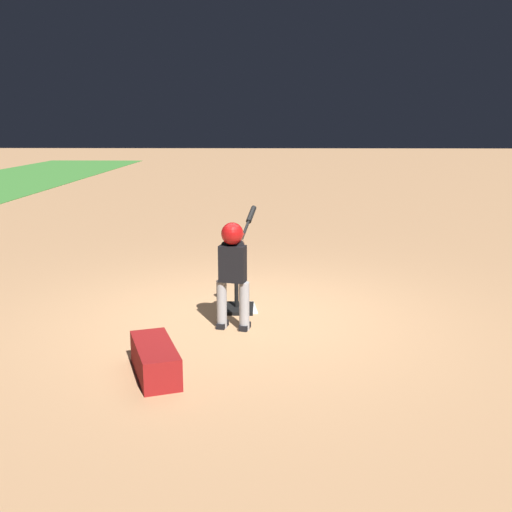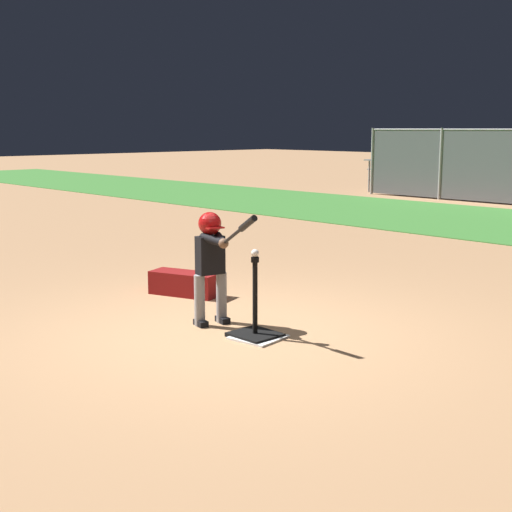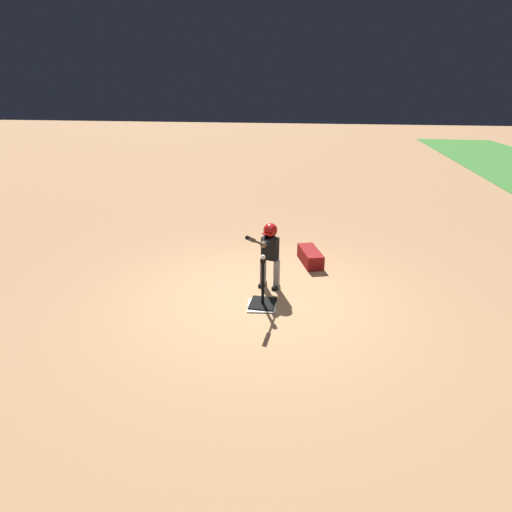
% 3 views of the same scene
% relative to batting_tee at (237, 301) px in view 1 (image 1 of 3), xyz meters
% --- Properties ---
extents(ground_plane, '(90.00, 90.00, 0.00)m').
position_rel_batting_tee_xyz_m(ground_plane, '(-0.22, -0.08, -0.11)').
color(ground_plane, '#AD7F56').
extents(home_plate, '(0.49, 0.49, 0.02)m').
position_rel_batting_tee_xyz_m(home_plate, '(0.05, -0.00, -0.10)').
color(home_plate, white).
rests_on(home_plate, ground_plane).
extents(batting_tee, '(0.44, 0.39, 0.78)m').
position_rel_batting_tee_xyz_m(batting_tee, '(0.00, 0.00, 0.00)').
color(batting_tee, black).
rests_on(batting_tee, ground_plane).
extents(batter_child, '(1.00, 0.42, 1.21)m').
position_rel_batting_tee_xyz_m(batter_child, '(-0.62, -0.01, 0.62)').
color(batter_child, gray).
rests_on(batter_child, ground_plane).
extents(baseball, '(0.07, 0.07, 0.07)m').
position_rel_batting_tee_xyz_m(baseball, '(0.00, 0.00, 0.71)').
color(baseball, white).
rests_on(baseball, batting_tee).
extents(equipment_bag, '(0.90, 0.59, 0.28)m').
position_rel_batting_tee_xyz_m(equipment_bag, '(-1.86, 0.61, 0.03)').
color(equipment_bag, maroon).
rests_on(equipment_bag, ground_plane).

